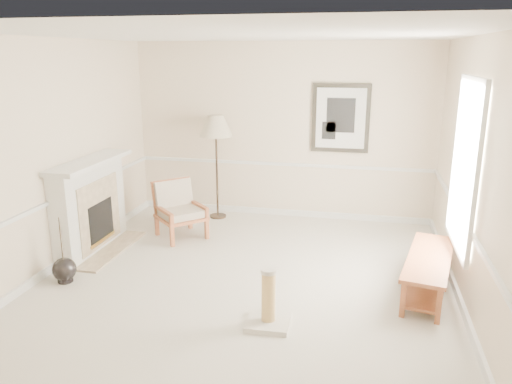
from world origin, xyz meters
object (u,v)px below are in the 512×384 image
(floor_vase, at_px, (64,270))
(floor_lamp, at_px, (216,129))
(armchair, at_px, (178,207))
(scratching_post, at_px, (268,307))
(bench, at_px, (428,268))

(floor_vase, bearing_deg, floor_lamp, 68.46)
(floor_lamp, bearing_deg, armchair, -108.63)
(armchair, relative_size, floor_lamp, 0.54)
(floor_lamp, distance_m, scratching_post, 3.84)
(scratching_post, bearing_deg, floor_lamp, 114.81)
(floor_lamp, distance_m, bench, 4.03)
(floor_vase, distance_m, armchair, 2.02)
(floor_vase, height_order, bench, floor_vase)
(scratching_post, bearing_deg, bench, 33.77)
(floor_lamp, xyz_separation_m, bench, (3.19, -2.15, -1.22))
(bench, bearing_deg, floor_vase, -171.14)
(floor_vase, distance_m, scratching_post, 2.66)
(armchair, height_order, scratching_post, armchair)
(floor_lamp, xyz_separation_m, scratching_post, (1.51, -3.27, -1.32))
(armchair, xyz_separation_m, floor_lamp, (0.33, 0.98, 1.06))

